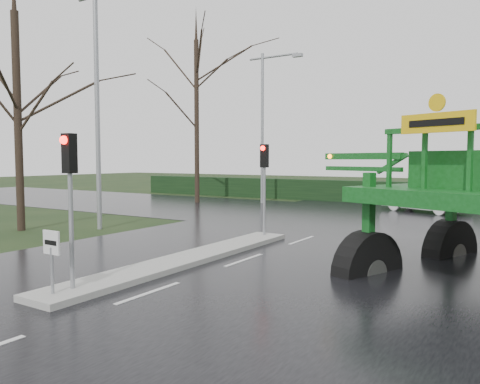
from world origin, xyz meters
The scene contains 14 objects.
ground centered at (0.00, 0.00, 0.00)m, with size 140.00×140.00×0.00m, color black.
road_main centered at (0.00, 10.00, 0.00)m, with size 14.00×80.00×0.02m, color black.
road_cross centered at (0.00, 16.00, 0.01)m, with size 80.00×12.00×0.02m, color black.
median_island centered at (-1.30, 3.00, 0.09)m, with size 1.20×10.00×0.16m, color gray.
hedge_row centered at (0.00, 24.00, 0.75)m, with size 44.00×0.90×1.50m, color black.
keep_left_sign centered at (-1.30, -1.50, 1.06)m, with size 0.50×0.07×1.35m.
traffic_signal_near centered at (-1.30, -1.01, 2.59)m, with size 0.26×0.33×3.52m.
traffic_signal_mid centered at (-1.30, 7.49, 2.59)m, with size 0.26×0.33×3.52m.
street_light_left_near centered at (-8.19, 6.00, 5.99)m, with size 3.85×0.30×10.00m.
street_light_left_far centered at (-8.19, 20.00, 5.99)m, with size 3.85×0.30×10.00m.
tree_left_near centered at (-11.00, 4.00, 5.85)m, with size 6.30×6.30×10.85m.
tree_left_far centered at (-12.50, 18.00, 7.15)m, with size 7.70×7.70×13.26m.
crop_sprayer centered at (3.60, 4.76, 2.61)m, with size 9.23×7.39×5.51m.
white_sedan centered at (1.94, 19.96, 0.00)m, with size 1.66×4.76×1.57m, color silver.
Camera 1 is at (7.14, -7.51, 2.97)m, focal length 35.00 mm.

